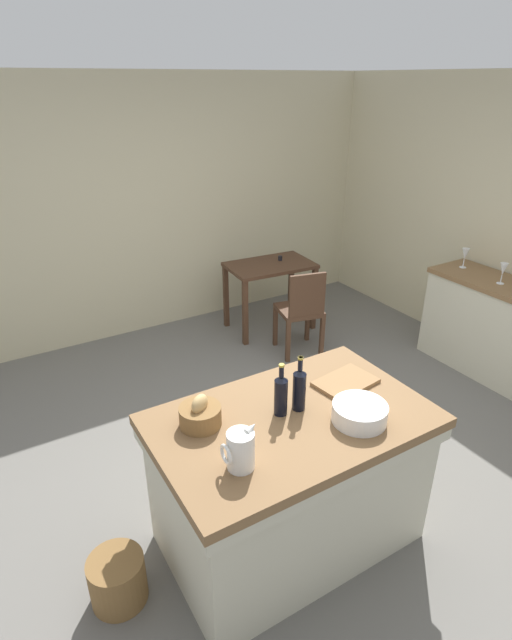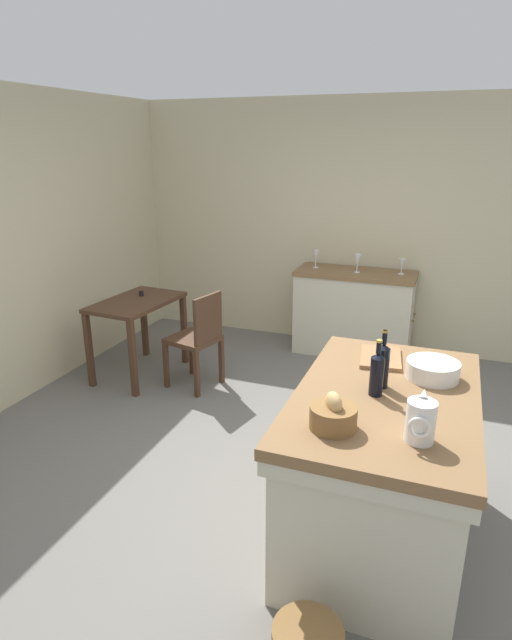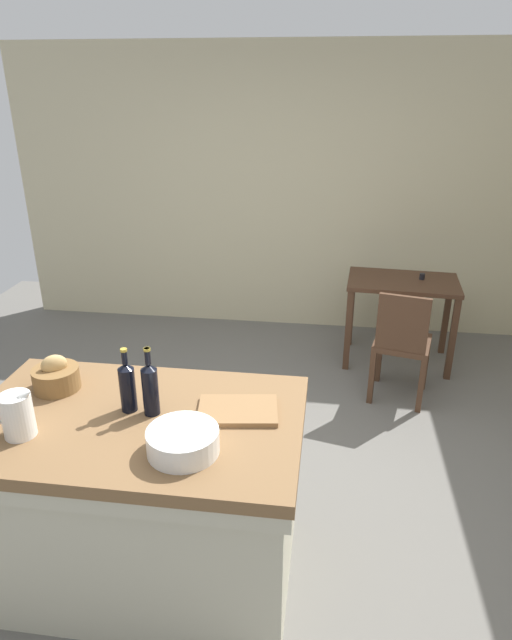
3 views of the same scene
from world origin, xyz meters
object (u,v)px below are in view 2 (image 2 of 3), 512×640
object	(u,v)px
writing_desk	(137,313)
wine_bottle_amber	(377,373)
wine_bottle_dark	(382,364)
wooden_chair	(198,337)
island_table	(381,461)
side_cabinet	(353,313)
wine_glass_left	(357,260)
wine_glass_middle	(316,255)
bread_basket	(333,415)
pitcher	(421,421)
wash_bowl	(433,370)
cutting_board	(381,358)
wine_glass_far_left	(402,264)

from	to	relation	value
writing_desk	wine_bottle_amber	distance (m)	2.87
wine_bottle_dark	wooden_chair	bearing A→B (deg)	53.44
writing_desk	wine_bottle_amber	world-z (taller)	wine_bottle_amber
island_table	wine_bottle_dark	distance (m)	0.55
island_table	side_cabinet	xyz separation A→B (m)	(2.72, 0.66, -0.04)
writing_desk	wine_glass_left	distance (m)	2.25
island_table	wine_glass_left	distance (m)	2.81
wine_bottle_amber	wine_glass_middle	bearing A→B (deg)	20.51
bread_basket	wine_bottle_amber	bearing A→B (deg)	-18.01
pitcher	wine_bottle_amber	xyz separation A→B (m)	(0.39, 0.25, 0.02)
writing_desk	pitcher	xyz separation A→B (m)	(-1.87, -2.67, 0.37)
wash_bowl	wine_glass_left	size ratio (longest dim) A/B	1.53
writing_desk	bread_basket	bearing A→B (deg)	-129.51
wooden_chair	wine_glass_left	xyz separation A→B (m)	(1.29, -1.17, 0.53)
cutting_board	side_cabinet	bearing A→B (deg)	14.04
wine_glass_left	wine_glass_far_left	bearing A→B (deg)	-78.35
island_table	wine_glass_middle	bearing A→B (deg)	21.79
side_cabinet	wine_glass_left	distance (m)	0.57
wine_glass_far_left	wine_glass_left	distance (m)	0.44
island_table	writing_desk	size ratio (longest dim) A/B	1.58
wine_glass_left	wine_glass_middle	size ratio (longest dim) A/B	1.00
wash_bowl	wine_glass_middle	bearing A→B (deg)	27.94
wine_bottle_dark	bread_basket	bearing A→B (deg)	164.26
pitcher	wine_bottle_amber	size ratio (longest dim) A/B	0.76
wine_bottle_dark	side_cabinet	bearing A→B (deg)	13.21
wash_bowl	wine_bottle_amber	xyz separation A→B (m)	(-0.32, 0.27, 0.07)
wash_bowl	cutting_board	world-z (taller)	wash_bowl
wooden_chair	wine_glass_left	world-z (taller)	wine_glass_left
wash_bowl	wine_glass_left	bearing A→B (deg)	19.70
cutting_board	wine_bottle_dark	size ratio (longest dim) A/B	1.09
wine_glass_middle	wine_glass_far_left	bearing A→B (deg)	-88.49
writing_desk	wine_glass_left	size ratio (longest dim) A/B	4.95
wine_bottle_dark	island_table	bearing A→B (deg)	-148.50
cutting_board	wine_bottle_amber	size ratio (longest dim) A/B	1.15
wooden_chair	wine_glass_middle	bearing A→B (deg)	-27.86
side_cabinet	wash_bowl	size ratio (longest dim) A/B	4.26
island_table	wine_glass_left	world-z (taller)	wine_glass_left
island_table	wine_glass_far_left	distance (m)	2.82
bread_basket	wine_glass_left	bearing A→B (deg)	8.37
wooden_chair	wine_bottle_amber	world-z (taller)	wine_bottle_amber
side_cabinet	wine_glass_middle	size ratio (longest dim) A/B	6.54
side_cabinet	writing_desk	xyz separation A→B (m)	(-1.28, 1.82, 0.18)
cutting_board	wine_glass_middle	distance (m)	2.51
writing_desk	pitcher	size ratio (longest dim) A/B	4.02
writing_desk	wash_bowl	xyz separation A→B (m)	(-1.16, -2.69, 0.32)
cutting_board	wine_bottle_amber	world-z (taller)	wine_bottle_amber
wooden_chair	bread_basket	distance (m)	2.50
wash_bowl	wine_glass_far_left	size ratio (longest dim) A/B	1.87
wine_glass_middle	cutting_board	bearing A→B (deg)	-156.46
wooden_chair	wine_bottle_amber	distance (m)	2.33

